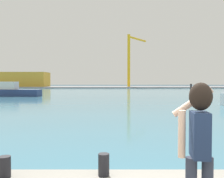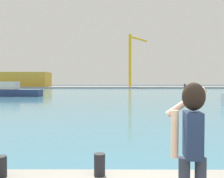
# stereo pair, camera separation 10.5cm
# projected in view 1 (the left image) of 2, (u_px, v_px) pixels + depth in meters

# --- Properties ---
(ground_plane) EXTENTS (220.00, 220.00, 0.00)m
(ground_plane) POSITION_uv_depth(u_px,v_px,m) (114.00, 93.00, 53.13)
(ground_plane) COLOR #334751
(harbor_water) EXTENTS (140.00, 100.00, 0.02)m
(harbor_water) POSITION_uv_depth(u_px,v_px,m) (114.00, 92.00, 55.13)
(harbor_water) COLOR teal
(harbor_water) RESTS_ON ground_plane
(far_shore_dock) EXTENTS (140.00, 20.00, 0.36)m
(far_shore_dock) POSITION_uv_depth(u_px,v_px,m) (112.00, 87.00, 95.11)
(far_shore_dock) COLOR gray
(far_shore_dock) RESTS_ON ground_plane
(person_photographer) EXTENTS (0.53, 0.56, 1.74)m
(person_photographer) POSITION_uv_depth(u_px,v_px,m) (197.00, 137.00, 3.17)
(person_photographer) COLOR #2D3342
(person_photographer) RESTS_ON quay_promenade
(harbor_bollard) EXTENTS (0.21, 0.21, 0.41)m
(harbor_bollard) POSITION_uv_depth(u_px,v_px,m) (103.00, 165.00, 4.79)
(harbor_bollard) COLOR black
(harbor_bollard) RESTS_ON quay_promenade
(harbor_bollard_2) EXTENTS (0.22, 0.22, 0.38)m
(harbor_bollard_2) POSITION_uv_depth(u_px,v_px,m) (3.00, 167.00, 4.70)
(harbor_bollard_2) COLOR black
(harbor_bollard_2) RESTS_ON quay_promenade
(boat_moored) EXTENTS (8.56, 3.06, 2.29)m
(boat_moored) POSITION_uv_depth(u_px,v_px,m) (11.00, 91.00, 40.62)
(boat_moored) COLOR navy
(boat_moored) RESTS_ON harbor_water
(warehouse_left) EXTENTS (17.85, 9.96, 5.26)m
(warehouse_left) POSITION_uv_depth(u_px,v_px,m) (22.00, 79.00, 95.62)
(warehouse_left) COLOR gold
(warehouse_left) RESTS_ON far_shore_dock
(port_crane) EXTENTS (8.00, 11.43, 18.57)m
(port_crane) POSITION_uv_depth(u_px,v_px,m) (130.00, 55.00, 93.21)
(port_crane) COLOR yellow
(port_crane) RESTS_ON far_shore_dock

